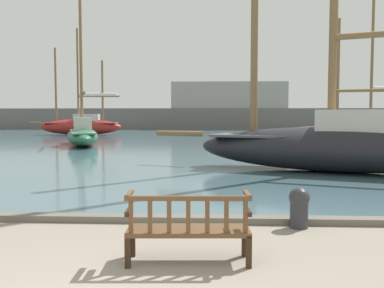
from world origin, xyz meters
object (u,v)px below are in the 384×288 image
sailboat_nearest_port (338,133)px  mooring_bollard (299,206)px  sailboat_centre_channel (339,141)px  sailboat_mid_port (82,134)px  sailboat_far_starboard (374,124)px  sailboat_mid_starboard (81,124)px  park_bench (188,227)px

sailboat_nearest_port → mooring_bollard: size_ratio=15.30×
sailboat_centre_channel → sailboat_mid_port: size_ratio=1.35×
sailboat_far_starboard → sailboat_mid_port: 25.32m
sailboat_mid_starboard → sailboat_mid_port: bearing=-72.4°
park_bench → sailboat_nearest_port: 22.34m
park_bench → mooring_bollard: bearing=45.7°
park_bench → sailboat_nearest_port: bearing=69.3°
park_bench → mooring_bollard: (1.79, 1.83, -0.09)m
sailboat_mid_starboard → mooring_bollard: sailboat_mid_starboard is taller
sailboat_nearest_port → sailboat_centre_channel: bearing=-105.9°
sailboat_nearest_port → mooring_bollard: bearing=-107.8°
sailboat_far_starboard → mooring_bollard: sailboat_far_starboard is taller
sailboat_mid_starboard → sailboat_far_starboard: size_ratio=0.69×
park_bench → sailboat_mid_port: 21.58m
mooring_bollard → sailboat_mid_port: bearing=117.3°
park_bench → sailboat_nearest_port: sailboat_nearest_port is taller
sailboat_mid_starboard → sailboat_far_starboard: bearing=-2.6°
sailboat_mid_starboard → sailboat_centre_channel: 30.09m
sailboat_mid_starboard → sailboat_far_starboard: sailboat_far_starboard is taller
sailboat_nearest_port → sailboat_mid_starboard: size_ratio=1.09×
sailboat_nearest_port → sailboat_centre_channel: sailboat_centre_channel is taller
sailboat_far_starboard → sailboat_mid_port: bearing=-150.4°
sailboat_nearest_port → sailboat_mid_port: bearing=-177.3°
park_bench → sailboat_centre_channel: bearing=63.0°
sailboat_far_starboard → sailboat_centre_channel: 26.01m
park_bench → sailboat_nearest_port: (7.90, 20.90, 0.38)m
sailboat_nearest_port → sailboat_mid_starboard: bearing=147.0°
park_bench → sailboat_far_starboard: 35.68m
sailboat_far_starboard → sailboat_nearest_port: bearing=-118.7°
sailboat_mid_starboard → mooring_bollard: bearing=-66.7°
park_bench → sailboat_centre_channel: sailboat_centre_channel is taller
sailboat_nearest_port → sailboat_mid_port: 15.58m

